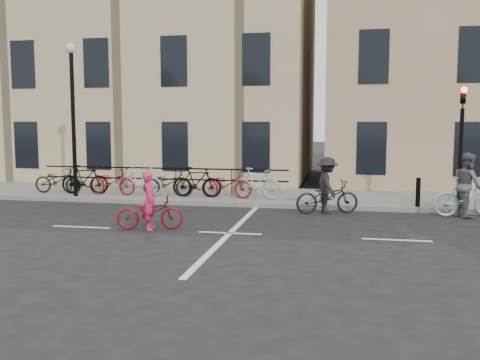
% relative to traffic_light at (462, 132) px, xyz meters
% --- Properties ---
extents(ground, '(120.00, 120.00, 0.00)m').
position_rel_traffic_light_xyz_m(ground, '(-6.20, -4.34, -2.45)').
color(ground, black).
rests_on(ground, ground).
extents(sidewalk, '(46.00, 4.00, 0.15)m').
position_rel_traffic_light_xyz_m(sidewalk, '(-10.20, 1.66, -2.38)').
color(sidewalk, slate).
rests_on(sidewalk, ground).
extents(building_west, '(20.00, 10.00, 10.00)m').
position_rel_traffic_light_xyz_m(building_west, '(-15.20, 8.66, 2.70)').
color(building_west, tan).
rests_on(building_west, sidewalk).
extents(traffic_light, '(0.18, 0.30, 3.90)m').
position_rel_traffic_light_xyz_m(traffic_light, '(0.00, 0.00, 0.00)').
color(traffic_light, black).
rests_on(traffic_light, sidewalk).
extents(lamp_post, '(0.36, 0.36, 5.28)m').
position_rel_traffic_light_xyz_m(lamp_post, '(-12.70, 0.06, 1.04)').
color(lamp_post, black).
rests_on(lamp_post, sidewalk).
extents(bollard_east, '(0.14, 0.14, 0.90)m').
position_rel_traffic_light_xyz_m(bollard_east, '(-1.20, -0.09, -1.85)').
color(bollard_east, black).
rests_on(bollard_east, sidewalk).
extents(parked_bikes, '(9.35, 1.23, 1.05)m').
position_rel_traffic_light_xyz_m(parked_bikes, '(-10.07, 0.70, -1.81)').
color(parked_bikes, black).
rests_on(parked_bikes, sidewalk).
extents(cyclist_pink, '(1.79, 1.01, 1.51)m').
position_rel_traffic_light_xyz_m(cyclist_pink, '(-8.32, -4.26, -1.93)').
color(cyclist_pink, maroon).
rests_on(cyclist_pink, ground).
extents(cyclist_grey, '(2.01, 1.04, 1.88)m').
position_rel_traffic_light_xyz_m(cyclist_grey, '(0.08, -0.76, -1.69)').
color(cyclist_grey, '#8BB2B6').
rests_on(cyclist_grey, ground).
extents(cyclist_dark, '(2.03, 1.26, 1.71)m').
position_rel_traffic_light_xyz_m(cyclist_dark, '(-3.93, -0.97, -1.78)').
color(cyclist_dark, black).
rests_on(cyclist_dark, ground).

